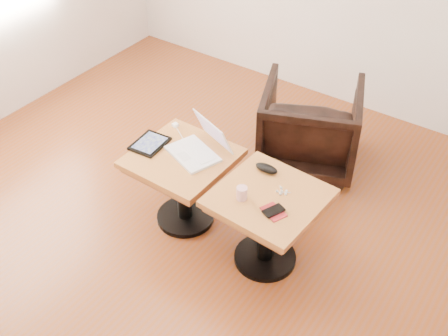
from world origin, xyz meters
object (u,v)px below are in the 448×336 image
Objects in this scene: side_table_left at (183,172)px; striped_cup at (242,193)px; laptop at (199,147)px; side_table_right at (268,212)px; armchair at (310,126)px.

side_table_left is 7.47× the size of striped_cup.
laptop is at bearing 54.14° from side_table_left.
side_table_right is 1.09m from armchair.
side_table_left is 0.85× the size of armchair.
laptop is at bearing 155.11° from striped_cup.
laptop reaches higher than armchair.
laptop is 0.51m from striped_cup.
laptop is at bearing 173.65° from side_table_right.
side_table_left is 1.47× the size of laptop.
striped_cup reaches higher than side_table_right.
side_table_left is 0.57m from striped_cup.
armchair is (0.31, 0.95, -0.26)m from laptop.
side_table_left is at bearing -106.59° from laptop.
striped_cup is (0.53, -0.12, 0.18)m from side_table_left.
striped_cup is 1.20m from armchair.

